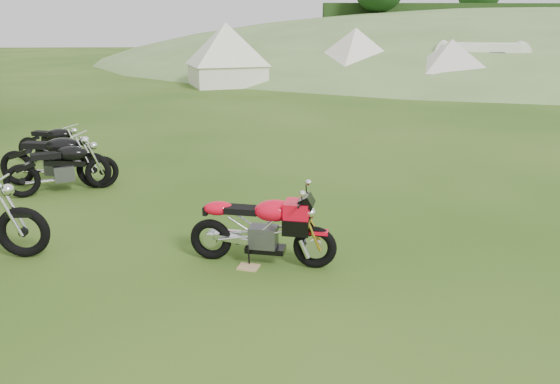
{
  "coord_description": "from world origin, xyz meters",
  "views": [
    {
      "loc": [
        -0.25,
        -6.01,
        2.98
      ],
      "look_at": [
        0.13,
        0.4,
        0.95
      ],
      "focal_mm": 35.0,
      "sensor_mm": 36.0,
      "label": 1
    }
  ],
  "objects_px": {
    "tent_left": "(226,55)",
    "plywood_board": "(249,267)",
    "sport_motorcycle": "(262,223)",
    "vintage_moto_d": "(54,158)",
    "caravan": "(480,64)",
    "vintage_moto_a": "(62,166)",
    "tent_mid": "(355,56)",
    "vintage_moto_c": "(54,143)",
    "tent_right": "(450,63)"
  },
  "relations": [
    {
      "from": "vintage_moto_a",
      "to": "tent_mid",
      "type": "height_order",
      "value": "tent_mid"
    },
    {
      "from": "tent_left",
      "to": "vintage_moto_a",
      "type": "bearing_deg",
      "value": -112.57
    },
    {
      "from": "vintage_moto_d",
      "to": "tent_mid",
      "type": "relative_size",
      "value": 0.68
    },
    {
      "from": "vintage_moto_d",
      "to": "tent_left",
      "type": "bearing_deg",
      "value": 90.35
    },
    {
      "from": "sport_motorcycle",
      "to": "vintage_moto_a",
      "type": "height_order",
      "value": "sport_motorcycle"
    },
    {
      "from": "vintage_moto_c",
      "to": "plywood_board",
      "type": "bearing_deg",
      "value": -34.79
    },
    {
      "from": "vintage_moto_a",
      "to": "vintage_moto_c",
      "type": "height_order",
      "value": "vintage_moto_a"
    },
    {
      "from": "vintage_moto_a",
      "to": "vintage_moto_c",
      "type": "relative_size",
      "value": 1.07
    },
    {
      "from": "plywood_board",
      "to": "vintage_moto_d",
      "type": "distance_m",
      "value": 5.18
    },
    {
      "from": "caravan",
      "to": "tent_mid",
      "type": "bearing_deg",
      "value": -175.55
    },
    {
      "from": "caravan",
      "to": "sport_motorcycle",
      "type": "bearing_deg",
      "value": -98.95
    },
    {
      "from": "tent_left",
      "to": "tent_right",
      "type": "height_order",
      "value": "tent_left"
    },
    {
      "from": "caravan",
      "to": "tent_right",
      "type": "bearing_deg",
      "value": -121.84
    },
    {
      "from": "sport_motorcycle",
      "to": "plywood_board",
      "type": "height_order",
      "value": "sport_motorcycle"
    },
    {
      "from": "sport_motorcycle",
      "to": "tent_left",
      "type": "bearing_deg",
      "value": 107.62
    },
    {
      "from": "sport_motorcycle",
      "to": "tent_mid",
      "type": "relative_size",
      "value": 0.59
    },
    {
      "from": "vintage_moto_d",
      "to": "caravan",
      "type": "height_order",
      "value": "caravan"
    },
    {
      "from": "plywood_board",
      "to": "vintage_moto_a",
      "type": "distance_m",
      "value": 4.72
    },
    {
      "from": "sport_motorcycle",
      "to": "tent_left",
      "type": "xyz_separation_m",
      "value": [
        -1.1,
        20.09,
        0.85
      ]
    },
    {
      "from": "vintage_moto_d",
      "to": "tent_right",
      "type": "distance_m",
      "value": 18.89
    },
    {
      "from": "sport_motorcycle",
      "to": "vintage_moto_c",
      "type": "height_order",
      "value": "sport_motorcycle"
    },
    {
      "from": "tent_right",
      "to": "vintage_moto_a",
      "type": "bearing_deg",
      "value": -126.77
    },
    {
      "from": "sport_motorcycle",
      "to": "vintage_moto_d",
      "type": "height_order",
      "value": "vintage_moto_d"
    },
    {
      "from": "vintage_moto_a",
      "to": "vintage_moto_d",
      "type": "relative_size",
      "value": 0.9
    },
    {
      "from": "plywood_board",
      "to": "tent_mid",
      "type": "distance_m",
      "value": 21.7
    },
    {
      "from": "plywood_board",
      "to": "tent_left",
      "type": "bearing_deg",
      "value": 92.62
    },
    {
      "from": "vintage_moto_c",
      "to": "tent_right",
      "type": "relative_size",
      "value": 0.64
    },
    {
      "from": "vintage_moto_d",
      "to": "tent_mid",
      "type": "bearing_deg",
      "value": 72.16
    },
    {
      "from": "sport_motorcycle",
      "to": "vintage_moto_d",
      "type": "bearing_deg",
      "value": 150.62
    },
    {
      "from": "plywood_board",
      "to": "tent_mid",
      "type": "relative_size",
      "value": 0.08
    },
    {
      "from": "sport_motorcycle",
      "to": "plywood_board",
      "type": "bearing_deg",
      "value": -126.87
    },
    {
      "from": "sport_motorcycle",
      "to": "tent_right",
      "type": "height_order",
      "value": "tent_right"
    },
    {
      "from": "vintage_moto_a",
      "to": "vintage_moto_d",
      "type": "bearing_deg",
      "value": 101.83
    },
    {
      "from": "plywood_board",
      "to": "tent_left",
      "type": "height_order",
      "value": "tent_left"
    },
    {
      "from": "tent_mid",
      "to": "vintage_moto_d",
      "type": "bearing_deg",
      "value": -139.8
    },
    {
      "from": "vintage_moto_c",
      "to": "tent_left",
      "type": "bearing_deg",
      "value": 95.77
    },
    {
      "from": "tent_left",
      "to": "tent_mid",
      "type": "distance_m",
      "value": 6.31
    },
    {
      "from": "sport_motorcycle",
      "to": "tent_mid",
      "type": "height_order",
      "value": "tent_mid"
    },
    {
      "from": "sport_motorcycle",
      "to": "caravan",
      "type": "distance_m",
      "value": 22.08
    },
    {
      "from": "sport_motorcycle",
      "to": "caravan",
      "type": "relative_size",
      "value": 0.42
    },
    {
      "from": "tent_right",
      "to": "tent_mid",
      "type": "bearing_deg",
      "value": 142.65
    },
    {
      "from": "tent_left",
      "to": "sport_motorcycle",
      "type": "bearing_deg",
      "value": -101.44
    },
    {
      "from": "tent_left",
      "to": "plywood_board",
      "type": "bearing_deg",
      "value": -101.96
    },
    {
      "from": "vintage_moto_d",
      "to": "tent_right",
      "type": "height_order",
      "value": "tent_right"
    },
    {
      "from": "plywood_board",
      "to": "sport_motorcycle",
      "type": "bearing_deg",
      "value": 38.66
    },
    {
      "from": "plywood_board",
      "to": "tent_right",
      "type": "relative_size",
      "value": 0.09
    },
    {
      "from": "vintage_moto_a",
      "to": "caravan",
      "type": "bearing_deg",
      "value": 26.2
    },
    {
      "from": "vintage_moto_c",
      "to": "vintage_moto_d",
      "type": "height_order",
      "value": "vintage_moto_d"
    },
    {
      "from": "vintage_moto_c",
      "to": "vintage_moto_d",
      "type": "relative_size",
      "value": 0.84
    },
    {
      "from": "sport_motorcycle",
      "to": "vintage_moto_a",
      "type": "relative_size",
      "value": 0.96
    }
  ]
}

